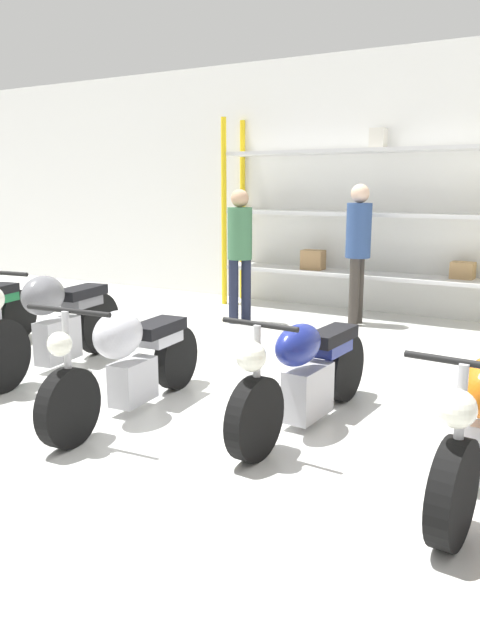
{
  "coord_description": "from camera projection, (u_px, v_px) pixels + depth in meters",
  "views": [
    {
      "loc": [
        2.55,
        -3.92,
        1.78
      ],
      "look_at": [
        0.0,
        0.4,
        0.7
      ],
      "focal_mm": 35.0,
      "sensor_mm": 36.0,
      "label": 1
    }
  ],
  "objects": [
    {
      "name": "motorcycle_grey",
      "position": [
        52.0,
        321.0,
        6.03
      ],
      "size": [
        0.63,
        2.09,
        1.07
      ],
      "rotation": [
        0.0,
        0.0,
        -1.44
      ],
      "color": "black",
      "rests_on": "ground_plane"
    },
    {
      "name": "person_near_rack",
      "position": [
        240.0,
        245.0,
        8.1
      ],
      "size": [
        0.45,
        0.45,
        1.74
      ],
      "rotation": [
        0.0,
        0.0,
        2.51
      ],
      "color": "#1E2338",
      "rests_on": "ground_plane"
    },
    {
      "name": "person_browsing",
      "position": [
        358.0,
        242.0,
        7.99
      ],
      "size": [
        0.33,
        0.33,
        1.81
      ],
      "rotation": [
        0.0,
        0.0,
        3.16
      ],
      "color": "#38332D",
      "rests_on": "ground_plane"
    },
    {
      "name": "ground_plane",
      "position": [
        214.0,
        415.0,
        4.94
      ],
      "size": [
        30.0,
        30.0,
        0.0
      ],
      "primitive_type": "plane",
      "color": "silver"
    },
    {
      "name": "back_wall",
      "position": [
        400.0,
        184.0,
        8.57
      ],
      "size": [
        30.0,
        0.08,
        3.6
      ],
      "color": "white",
      "rests_on": "ground_plane"
    },
    {
      "name": "motorcycle_silver",
      "position": [
        129.0,
        359.0,
        4.9
      ],
      "size": [
        0.7,
        1.99,
        0.98
      ],
      "rotation": [
        0.0,
        0.0,
        -1.49
      ],
      "color": "black",
      "rests_on": "ground_plane"
    },
    {
      "name": "motorcycle_blue",
      "position": [
        305.0,
        374.0,
        4.64
      ],
      "size": [
        0.56,
        1.98,
        0.93
      ],
      "rotation": [
        0.0,
        0.0,
        -1.62
      ],
      "color": "black",
      "rests_on": "ground_plane"
    },
    {
      "name": "shelving_rack",
      "position": [
        357.0,
        216.0,
        8.59
      ],
      "size": [
        4.01,
        0.63,
        2.76
      ],
      "color": "yellow",
      "rests_on": "ground_plane"
    }
  ]
}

